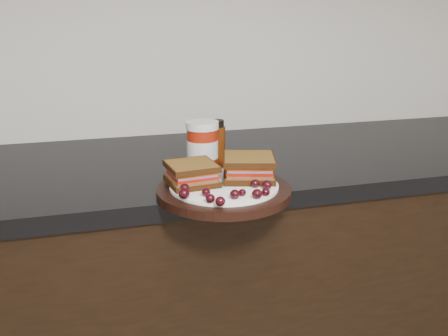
{
  "coord_description": "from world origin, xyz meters",
  "views": [
    {
      "loc": [
        -0.14,
        0.48,
        1.26
      ],
      "look_at": [
        0.12,
        1.42,
        0.96
      ],
      "focal_mm": 40.0,
      "sensor_mm": 36.0,
      "label": 1
    }
  ],
  "objects_px": {
    "sandwich_left": "(192,174)",
    "condiment_jar": "(202,145)",
    "oil_bottle": "(217,143)",
    "plate": "(224,191)"
  },
  "relations": [
    {
      "from": "sandwich_left",
      "to": "condiment_jar",
      "type": "bearing_deg",
      "value": 63.61
    },
    {
      "from": "sandwich_left",
      "to": "oil_bottle",
      "type": "bearing_deg",
      "value": 54.64
    },
    {
      "from": "sandwich_left",
      "to": "plate",
      "type": "bearing_deg",
      "value": -26.08
    },
    {
      "from": "oil_bottle",
      "to": "plate",
      "type": "bearing_deg",
      "value": -101.11
    },
    {
      "from": "sandwich_left",
      "to": "condiment_jar",
      "type": "relative_size",
      "value": 0.83
    },
    {
      "from": "sandwich_left",
      "to": "oil_bottle",
      "type": "distance_m",
      "value": 0.21
    },
    {
      "from": "plate",
      "to": "oil_bottle",
      "type": "relative_size",
      "value": 2.41
    },
    {
      "from": "oil_bottle",
      "to": "condiment_jar",
      "type": "bearing_deg",
      "value": -166.31
    },
    {
      "from": "plate",
      "to": "oil_bottle",
      "type": "xyz_separation_m",
      "value": [
        0.04,
        0.21,
        0.05
      ]
    },
    {
      "from": "sandwich_left",
      "to": "oil_bottle",
      "type": "height_order",
      "value": "oil_bottle"
    }
  ]
}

